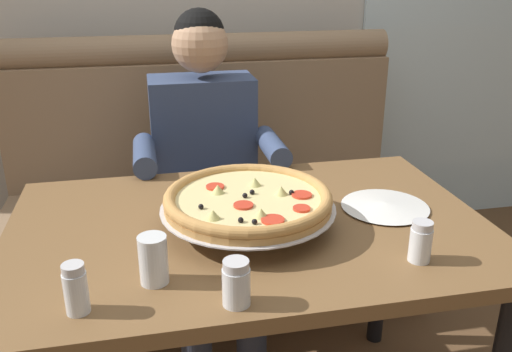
% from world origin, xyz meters
% --- Properties ---
extents(booth_bench, '(1.76, 0.78, 1.13)m').
position_xyz_m(booth_bench, '(0.00, 0.90, 0.40)').
color(booth_bench, '#937556').
rests_on(booth_bench, ground_plane).
extents(dining_table, '(1.31, 0.86, 0.76)m').
position_xyz_m(dining_table, '(0.00, 0.00, 0.67)').
color(dining_table, brown).
rests_on(dining_table, ground_plane).
extents(diner_main, '(0.54, 0.64, 1.27)m').
position_xyz_m(diner_main, '(-0.04, 0.63, 0.71)').
color(diner_main, '#2D3342').
rests_on(diner_main, ground_plane).
extents(pizza, '(0.47, 0.47, 0.11)m').
position_xyz_m(pizza, '(-0.01, -0.02, 0.83)').
color(pizza, silver).
rests_on(pizza, dining_table).
extents(shaker_oregano, '(0.05, 0.05, 0.10)m').
position_xyz_m(shaker_oregano, '(0.36, -0.28, 0.80)').
color(shaker_oregano, white).
rests_on(shaker_oregano, dining_table).
extents(shaker_parmesan, '(0.06, 0.06, 0.10)m').
position_xyz_m(shaker_parmesan, '(-0.10, -0.36, 0.80)').
color(shaker_parmesan, white).
rests_on(shaker_parmesan, dining_table).
extents(shaker_pepper_flakes, '(0.05, 0.05, 0.11)m').
position_xyz_m(shaker_pepper_flakes, '(-0.42, -0.32, 0.80)').
color(shaker_pepper_flakes, white).
rests_on(shaker_pepper_flakes, dining_table).
extents(plate_near_left, '(0.25, 0.25, 0.02)m').
position_xyz_m(plate_near_left, '(0.41, 0.02, 0.77)').
color(plate_near_left, white).
rests_on(plate_near_left, dining_table).
extents(drinking_glass, '(0.06, 0.06, 0.11)m').
position_xyz_m(drinking_glass, '(-0.27, -0.24, 0.81)').
color(drinking_glass, silver).
rests_on(drinking_glass, dining_table).
extents(patio_chair, '(0.43, 0.43, 0.86)m').
position_xyz_m(patio_chair, '(1.23, 2.08, 0.52)').
color(patio_chair, black).
rests_on(patio_chair, ground_plane).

